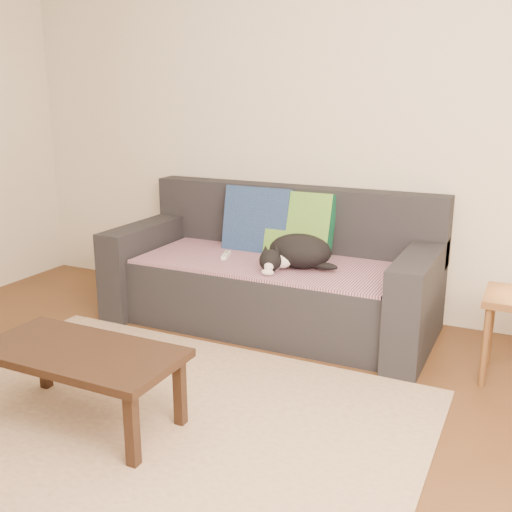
{
  "coord_description": "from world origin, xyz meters",
  "views": [
    {
      "loc": [
        1.53,
        -1.88,
        1.48
      ],
      "look_at": [
        0.05,
        1.2,
        0.55
      ],
      "focal_mm": 42.0,
      "sensor_mm": 36.0,
      "label": 1
    }
  ],
  "objects_px": {
    "coffee_table": "(80,359)",
    "sofa": "(274,277)",
    "wii_remote_b": "(279,265)",
    "wii_remote_a": "(226,255)",
    "cat": "(298,252)"
  },
  "relations": [
    {
      "from": "cat",
      "to": "wii_remote_a",
      "type": "relative_size",
      "value": 3.32
    },
    {
      "from": "wii_remote_b",
      "to": "coffee_table",
      "type": "bearing_deg",
      "value": 169.74
    },
    {
      "from": "cat",
      "to": "wii_remote_b",
      "type": "relative_size",
      "value": 3.32
    },
    {
      "from": "sofa",
      "to": "coffee_table",
      "type": "distance_m",
      "value": 1.59
    },
    {
      "from": "sofa",
      "to": "cat",
      "type": "height_order",
      "value": "sofa"
    },
    {
      "from": "sofa",
      "to": "wii_remote_b",
      "type": "distance_m",
      "value": 0.27
    },
    {
      "from": "sofa",
      "to": "coffee_table",
      "type": "relative_size",
      "value": 2.25
    },
    {
      "from": "wii_remote_b",
      "to": "coffee_table",
      "type": "relative_size",
      "value": 0.16
    },
    {
      "from": "cat",
      "to": "coffee_table",
      "type": "bearing_deg",
      "value": -129.16
    },
    {
      "from": "sofa",
      "to": "cat",
      "type": "distance_m",
      "value": 0.35
    },
    {
      "from": "coffee_table",
      "to": "sofa",
      "type": "bearing_deg",
      "value": 80.73
    },
    {
      "from": "wii_remote_b",
      "to": "wii_remote_a",
      "type": "bearing_deg",
      "value": 85.9
    },
    {
      "from": "sofa",
      "to": "wii_remote_b",
      "type": "height_order",
      "value": "sofa"
    },
    {
      "from": "cat",
      "to": "wii_remote_b",
      "type": "distance_m",
      "value": 0.14
    },
    {
      "from": "wii_remote_a",
      "to": "coffee_table",
      "type": "distance_m",
      "value": 1.44
    }
  ]
}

